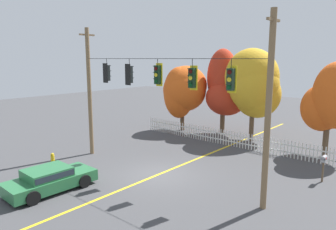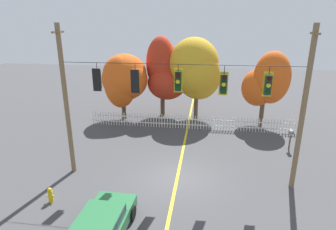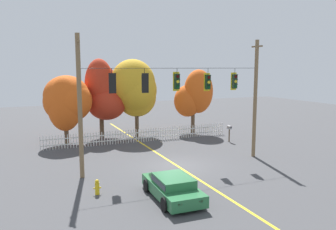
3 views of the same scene
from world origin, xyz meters
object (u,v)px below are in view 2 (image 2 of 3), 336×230
(roadside_mailbox, at_px, (291,133))
(traffic_signal_southbound_primary, at_px, (268,85))
(traffic_signal_northbound_primary, at_px, (98,79))
(autumn_maple_mid, at_px, (164,72))
(autumn_maple_near_fence, at_px, (124,78))
(parked_car, at_px, (100,226))
(autumn_maple_far_west, at_px, (266,82))
(traffic_signal_eastbound_side, at_px, (224,84))
(fire_hydrant, at_px, (50,195))
(autumn_oak_far_east, at_px, (196,70))
(traffic_signal_northbound_secondary, at_px, (178,81))
(traffic_signal_westbound_side, at_px, (136,81))

(roadside_mailbox, bearing_deg, traffic_signal_southbound_primary, -120.86)
(traffic_signal_northbound_primary, relative_size, roadside_mailbox, 1.02)
(autumn_maple_mid, bearing_deg, autumn_maple_near_fence, -158.06)
(autumn_maple_near_fence, bearing_deg, autumn_maple_mid, 21.94)
(traffic_signal_northbound_primary, xyz_separation_m, roadside_mailbox, (11.24, 4.75, -4.27))
(traffic_signal_southbound_primary, distance_m, parked_car, 9.66)
(autumn_maple_far_west, bearing_deg, autumn_maple_near_fence, 179.56)
(traffic_signal_northbound_primary, bearing_deg, traffic_signal_eastbound_side, 0.17)
(traffic_signal_southbound_primary, xyz_separation_m, fire_hydrant, (-10.02, -2.99, -5.00))
(autumn_oak_far_east, bearing_deg, traffic_signal_northbound_secondary, -92.70)
(traffic_signal_westbound_side, bearing_deg, autumn_maple_far_west, 48.69)
(traffic_signal_southbound_primary, height_order, parked_car, traffic_signal_southbound_primary)
(traffic_signal_westbound_side, bearing_deg, parked_car, -93.96)
(roadside_mailbox, bearing_deg, parked_car, -134.65)
(autumn_maple_far_west, bearing_deg, traffic_signal_southbound_primary, -100.89)
(traffic_signal_eastbound_side, bearing_deg, roadside_mailbox, 44.04)
(traffic_signal_eastbound_side, height_order, autumn_oak_far_east, autumn_oak_far_east)
(autumn_maple_near_fence, height_order, autumn_oak_far_east, autumn_oak_far_east)
(traffic_signal_northbound_secondary, relative_size, traffic_signal_southbound_primary, 0.96)
(autumn_maple_near_fence, relative_size, parked_car, 1.34)
(parked_car, relative_size, fire_hydrant, 5.46)
(traffic_signal_northbound_primary, xyz_separation_m, autumn_oak_far_east, (4.61, 10.19, -1.07))
(traffic_signal_southbound_primary, distance_m, autumn_maple_far_west, 9.66)
(traffic_signal_westbound_side, bearing_deg, fire_hydrant, -140.40)
(traffic_signal_southbound_primary, xyz_separation_m, autumn_maple_far_west, (1.79, 9.33, -1.73))
(traffic_signal_eastbound_side, bearing_deg, traffic_signal_westbound_side, -179.75)
(fire_hydrant, bearing_deg, traffic_signal_northbound_secondary, 27.54)
(traffic_signal_southbound_primary, height_order, autumn_maple_near_fence, traffic_signal_southbound_primary)
(traffic_signal_northbound_primary, bearing_deg, autumn_maple_mid, 80.42)
(traffic_signal_eastbound_side, bearing_deg, autumn_maple_far_west, 67.52)
(parked_car, bearing_deg, traffic_signal_northbound_primary, 108.38)
(traffic_signal_westbound_side, height_order, autumn_oak_far_east, autumn_oak_far_east)
(autumn_maple_far_west, bearing_deg, autumn_oak_far_east, 171.39)
(traffic_signal_westbound_side, xyz_separation_m, traffic_signal_eastbound_side, (4.36, 0.02, -0.02))
(traffic_signal_westbound_side, height_order, roadside_mailbox, traffic_signal_westbound_side)
(traffic_signal_northbound_primary, relative_size, parked_car, 0.34)
(traffic_signal_northbound_secondary, bearing_deg, autumn_maple_near_fence, 120.89)
(traffic_signal_northbound_primary, height_order, autumn_maple_far_west, traffic_signal_northbound_primary)
(autumn_maple_mid, relative_size, fire_hydrant, 9.17)
(fire_hydrant, bearing_deg, traffic_signal_westbound_side, 39.60)
(traffic_signal_northbound_primary, height_order, autumn_maple_mid, autumn_maple_mid)
(autumn_oak_far_east, distance_m, fire_hydrant, 15.09)
(traffic_signal_northbound_primary, distance_m, parked_car, 7.10)
(autumn_maple_mid, relative_size, autumn_oak_far_east, 1.00)
(autumn_maple_far_west, bearing_deg, traffic_signal_eastbound_side, -112.48)
(fire_hydrant, bearing_deg, autumn_maple_far_west, 46.21)
(traffic_signal_northbound_secondary, distance_m, fire_hydrant, 8.22)
(parked_car, bearing_deg, traffic_signal_westbound_side, 86.04)
(autumn_maple_mid, xyz_separation_m, fire_hydrant, (-3.42, -13.75, -3.62))
(traffic_signal_northbound_secondary, height_order, autumn_maple_near_fence, traffic_signal_northbound_secondary)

